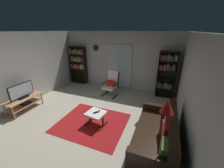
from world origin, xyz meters
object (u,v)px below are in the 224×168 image
(tv_stand, at_px, (24,102))
(television, at_px, (22,91))
(leather_sofa, at_px, (157,135))
(bookshelf_near_tv, at_px, (78,62))
(lounge_armchair, at_px, (111,83))
(ottoman, at_px, (96,115))
(cell_phone, at_px, (95,113))
(tv_remote, at_px, (99,111))
(floor_lamp_by_sofa, at_px, (166,117))
(wall_clock, at_px, (96,48))
(bookshelf_near_sofa, at_px, (167,73))

(tv_stand, relative_size, television, 1.42)
(tv_stand, relative_size, leather_sofa, 0.60)
(bookshelf_near_tv, height_order, lounge_armchair, bookshelf_near_tv)
(ottoman, bearing_deg, cell_phone, -131.59)
(ottoman, bearing_deg, tv_remote, 55.93)
(ottoman, xyz_separation_m, tv_remote, (0.05, 0.08, 0.08))
(floor_lamp_by_sofa, distance_m, wall_clock, 5.21)
(bookshelf_near_tv, relative_size, lounge_armchair, 1.84)
(leather_sofa, relative_size, wall_clock, 6.87)
(bookshelf_near_sofa, xyz_separation_m, tv_remote, (-1.74, -2.67, -0.62))
(cell_phone, bearing_deg, ottoman, 75.82)
(bookshelf_near_sofa, distance_m, leather_sofa, 3.02)
(tv_remote, xyz_separation_m, cell_phone, (-0.06, -0.09, -0.00))
(bookshelf_near_sofa, xyz_separation_m, wall_clock, (-3.29, 0.22, 0.81))
(ottoman, bearing_deg, bookshelf_near_sofa, 56.89)
(bookshelf_near_sofa, relative_size, leather_sofa, 0.95)
(bookshelf_near_sofa, xyz_separation_m, cell_phone, (-1.80, -2.76, -0.63))
(lounge_armchair, xyz_separation_m, tv_remote, (0.41, -2.01, -0.12))
(bookshelf_near_tv, xyz_separation_m, leather_sofa, (4.23, -3.02, -0.79))
(television, xyz_separation_m, lounge_armchair, (2.36, 2.28, -0.17))
(floor_lamp_by_sofa, bearing_deg, tv_remote, 147.42)
(cell_phone, bearing_deg, television, -148.71)
(bookshelf_near_sofa, distance_m, lounge_armchair, 2.30)
(tv_stand, bearing_deg, ottoman, 3.97)
(leather_sofa, distance_m, floor_lamp_by_sofa, 1.40)
(tv_remote, relative_size, cell_phone, 1.03)
(cell_phone, distance_m, wall_clock, 3.62)
(bookshelf_near_tv, bearing_deg, lounge_armchair, -19.52)
(bookshelf_near_tv, xyz_separation_m, ottoman, (2.49, -2.85, -0.76))
(tv_remote, xyz_separation_m, wall_clock, (-1.55, 2.89, 1.43))
(leather_sofa, bearing_deg, tv_stand, -179.85)
(lounge_armchair, xyz_separation_m, ottoman, (0.35, -2.09, -0.20))
(bookshelf_near_tv, height_order, floor_lamp_by_sofa, bookshelf_near_tv)
(tv_remote, bearing_deg, leather_sofa, -11.48)
(lounge_armchair, bearing_deg, television, -136.05)
(bookshelf_near_sofa, xyz_separation_m, ottoman, (-1.79, -2.75, -0.70))
(tv_stand, bearing_deg, lounge_armchair, 43.89)
(floor_lamp_by_sofa, bearing_deg, ottoman, 149.99)
(cell_phone, distance_m, floor_lamp_by_sofa, 2.31)
(leather_sofa, xyz_separation_m, wall_clock, (-3.24, 3.14, 1.55))
(wall_clock, bearing_deg, tv_stand, -111.10)
(ottoman, xyz_separation_m, cell_phone, (-0.01, -0.01, 0.08))
(bookshelf_near_sofa, xyz_separation_m, floor_lamp_by_sofa, (0.01, -3.79, 0.36))
(television, xyz_separation_m, ottoman, (2.72, 0.19, -0.37))
(leather_sofa, height_order, lounge_armchair, lounge_armchair)
(tv_remote, bearing_deg, bookshelf_near_sofa, 54.03)
(cell_phone, bearing_deg, wall_clock, 144.08)
(lounge_armchair, xyz_separation_m, floor_lamp_by_sofa, (2.16, -3.13, 0.87))
(bookshelf_near_sofa, xyz_separation_m, leather_sofa, (-0.05, -2.93, -0.74))
(cell_phone, height_order, wall_clock, wall_clock)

